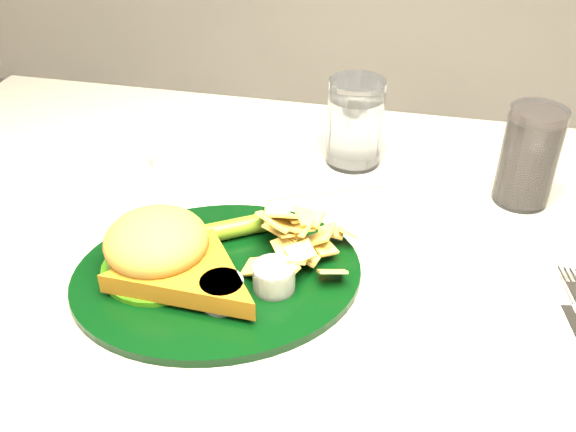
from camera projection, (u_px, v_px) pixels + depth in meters
The scene contains 6 objects.
dinner_plate at pixel (216, 252), 0.63m from camera, with size 0.29×0.24×0.07m, color black, non-canonical shape.
water_glass at pixel (355, 122), 0.82m from camera, with size 0.07×0.07×0.11m, color white.
cola_glass at pixel (529, 156), 0.74m from camera, with size 0.06×0.06×0.12m, color black.
spoon at pixel (142, 261), 0.67m from camera, with size 0.04×0.14×0.01m, color white, non-canonical shape.
ramekin at pixel (168, 155), 0.84m from camera, with size 0.04×0.04×0.03m, color silver.
wrapped_straw at pixel (321, 191), 0.79m from camera, with size 0.19×0.07×0.01m, color white, non-canonical shape.
Camera 1 is at (0.10, -0.52, 1.17)m, focal length 40.00 mm.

